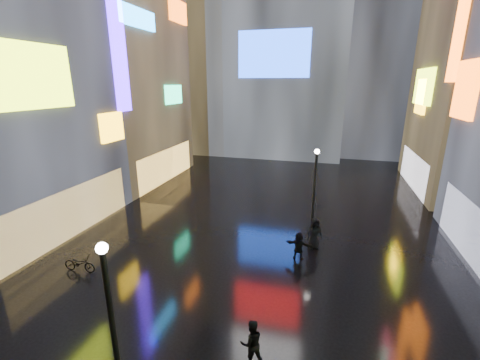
% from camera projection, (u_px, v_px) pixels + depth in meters
% --- Properties ---
extents(ground, '(140.00, 140.00, 0.00)m').
position_uv_depth(ground, '(270.00, 216.00, 22.47)').
color(ground, black).
rests_on(ground, ground).
extents(building_left_far, '(10.28, 12.00, 22.00)m').
position_uv_depth(building_left_far, '(110.00, 59.00, 28.87)').
color(building_left_far, black).
rests_on(building_left_far, ground).
extents(tower_flank_right, '(12.00, 12.00, 34.00)m').
position_uv_depth(tower_flank_right, '(384.00, 14.00, 39.23)').
color(tower_flank_right, black).
rests_on(tower_flank_right, ground).
extents(tower_flank_left, '(10.00, 10.00, 26.00)m').
position_uv_depth(tower_flank_left, '(198.00, 51.00, 42.54)').
color(tower_flank_left, black).
rests_on(tower_flank_left, ground).
extents(lamp_near, '(0.30, 0.30, 5.20)m').
position_uv_depth(lamp_near, '(112.00, 319.00, 8.52)').
color(lamp_near, black).
rests_on(lamp_near, ground).
extents(lamp_far, '(0.30, 0.30, 5.20)m').
position_uv_depth(lamp_far, '(315.00, 185.00, 19.65)').
color(lamp_far, black).
rests_on(lamp_far, ground).
extents(pedestrian_1, '(0.98, 0.91, 1.62)m').
position_uv_depth(pedestrian_1, '(251.00, 342.00, 10.50)').
color(pedestrian_1, black).
rests_on(pedestrian_1, ground).
extents(pedestrian_4, '(1.03, 0.87, 1.80)m').
position_uv_depth(pedestrian_4, '(315.00, 233.00, 17.90)').
color(pedestrian_4, black).
rests_on(pedestrian_4, ground).
extents(pedestrian_5, '(1.45, 0.59, 1.52)m').
position_uv_depth(pedestrian_5, '(299.00, 246.00, 16.83)').
color(pedestrian_5, black).
rests_on(pedestrian_5, ground).
extents(umbrella_2, '(1.32, 1.33, 0.89)m').
position_uv_depth(umbrella_2, '(316.00, 211.00, 17.51)').
color(umbrella_2, black).
rests_on(umbrella_2, pedestrian_4).
extents(bicycle, '(1.70, 0.66, 0.88)m').
position_uv_depth(bicycle, '(80.00, 263.00, 15.78)').
color(bicycle, black).
rests_on(bicycle, ground).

